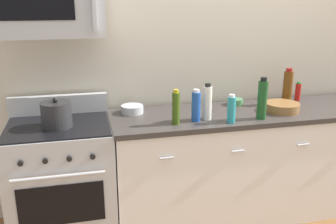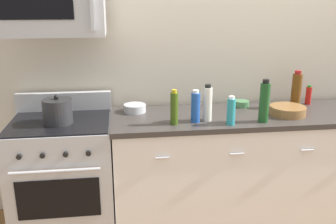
# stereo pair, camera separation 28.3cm
# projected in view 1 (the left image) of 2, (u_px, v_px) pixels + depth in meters

# --- Properties ---
(ground_plane) EXTENTS (6.53, 6.53, 0.00)m
(ground_plane) POSITION_uv_depth(u_px,v_px,m) (247.00, 209.00, 3.33)
(ground_plane) COLOR brown
(back_wall) EXTENTS (5.44, 0.10, 2.70)m
(back_wall) POSITION_uv_depth(u_px,v_px,m) (237.00, 51.00, 3.31)
(back_wall) COLOR beige
(back_wall) RESTS_ON ground_plane
(counter_unit) EXTENTS (2.35, 0.66, 0.92)m
(counter_unit) POSITION_uv_depth(u_px,v_px,m) (250.00, 162.00, 3.19)
(counter_unit) COLOR white
(counter_unit) RESTS_ON ground_plane
(range_oven) EXTENTS (0.76, 0.69, 1.07)m
(range_oven) POSITION_uv_depth(u_px,v_px,m) (63.00, 181.00, 2.85)
(range_oven) COLOR #B7BABF
(range_oven) RESTS_ON ground_plane
(microwave) EXTENTS (0.74, 0.44, 0.40)m
(microwave) POSITION_uv_depth(u_px,v_px,m) (47.00, 6.00, 2.52)
(microwave) COLOR #B7BABF
(bottle_wine_green) EXTENTS (0.07, 0.07, 0.32)m
(bottle_wine_green) POSITION_uv_depth(u_px,v_px,m) (262.00, 99.00, 2.82)
(bottle_wine_green) COLOR #19471E
(bottle_wine_green) RESTS_ON countertop_slab
(bottle_hot_sauce_red) EXTENTS (0.05, 0.05, 0.17)m
(bottle_hot_sauce_red) POSITION_uv_depth(u_px,v_px,m) (298.00, 92.00, 3.34)
(bottle_hot_sauce_red) COLOR #B21914
(bottle_hot_sauce_red) RESTS_ON countertop_slab
(bottle_soda_blue) EXTENTS (0.07, 0.07, 0.24)m
(bottle_soda_blue) POSITION_uv_depth(u_px,v_px,m) (196.00, 106.00, 2.77)
(bottle_soda_blue) COLOR #1E4CA5
(bottle_soda_blue) RESTS_ON countertop_slab
(bottle_vinegar_white) EXTENTS (0.07, 0.07, 0.28)m
(bottle_vinegar_white) POSITION_uv_depth(u_px,v_px,m) (207.00, 102.00, 2.81)
(bottle_vinegar_white) COLOR silver
(bottle_vinegar_white) RESTS_ON countertop_slab
(bottle_wine_amber) EXTENTS (0.08, 0.08, 0.31)m
(bottle_wine_amber) POSITION_uv_depth(u_px,v_px,m) (288.00, 87.00, 3.21)
(bottle_wine_amber) COLOR #59330F
(bottle_wine_amber) RESTS_ON countertop_slab
(bottle_dish_soap) EXTENTS (0.06, 0.06, 0.21)m
(bottle_dish_soap) POSITION_uv_depth(u_px,v_px,m) (231.00, 109.00, 2.74)
(bottle_dish_soap) COLOR teal
(bottle_dish_soap) RESTS_ON countertop_slab
(bottle_olive_oil) EXTENTS (0.06, 0.06, 0.26)m
(bottle_olive_oil) POSITION_uv_depth(u_px,v_px,m) (176.00, 108.00, 2.70)
(bottle_olive_oil) COLOR #385114
(bottle_olive_oil) RESTS_ON countertop_slab
(bowl_wooden_salad) EXTENTS (0.28, 0.28, 0.07)m
(bowl_wooden_salad) POSITION_uv_depth(u_px,v_px,m) (282.00, 107.00, 3.03)
(bowl_wooden_salad) COLOR brown
(bowl_wooden_salad) RESTS_ON countertop_slab
(bowl_green_glaze) EXTENTS (0.13, 0.13, 0.05)m
(bowl_green_glaze) POSITION_uv_depth(u_px,v_px,m) (236.00, 102.00, 3.23)
(bowl_green_glaze) COLOR #477A4C
(bowl_green_glaze) RESTS_ON countertop_slab
(bowl_steel_prep) EXTENTS (0.18, 0.18, 0.06)m
(bowl_steel_prep) POSITION_uv_depth(u_px,v_px,m) (132.00, 109.00, 2.99)
(bowl_steel_prep) COLOR #B2B5BA
(bowl_steel_prep) RESTS_ON countertop_slab
(stockpot) EXTENTS (0.21, 0.21, 0.22)m
(stockpot) POSITION_uv_depth(u_px,v_px,m) (56.00, 115.00, 2.64)
(stockpot) COLOR #262628
(stockpot) RESTS_ON range_oven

